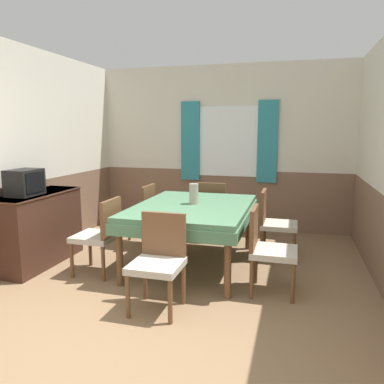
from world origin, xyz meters
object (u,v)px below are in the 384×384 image
object	(u,v)px
chair_left_far	(140,213)
chair_right_far	(274,221)
chair_right_near	(267,247)
tv	(25,182)
chair_left_near	(101,233)
chair_head_near	(159,258)
vase	(194,194)
dining_table	(193,213)
chair_head_window	(213,208)
sideboard	(38,228)

from	to	relation	value
chair_left_far	chair_right_far	size ratio (longest dim) A/B	1.00
chair_right_near	tv	size ratio (longest dim) A/B	2.28
chair_right_near	chair_left_near	xyz separation A→B (m)	(-1.81, 0.00, 0.00)
chair_head_near	vase	xyz separation A→B (m)	(-0.00, 1.18, 0.39)
chair_left_far	vase	size ratio (longest dim) A/B	3.54
chair_head_near	chair_left_near	size ratio (longest dim) A/B	1.00
chair_head_near	chair_left_near	world-z (taller)	same
chair_left_far	chair_right_near	world-z (taller)	same
dining_table	tv	bearing A→B (deg)	-161.31
chair_left_far	chair_head_window	bearing A→B (deg)	-56.89
chair_left_far	chair_right_near	distance (m)	2.11
chair_head_window	vase	world-z (taller)	vase
chair_right_near	chair_left_near	bearing A→B (deg)	-90.00
chair_left_far	chair_head_near	world-z (taller)	same
chair_right_near	chair_right_far	distance (m)	1.07
chair_head_near	sideboard	world-z (taller)	sideboard
chair_head_window	vase	bearing A→B (deg)	-90.06
chair_left_far	vase	world-z (taller)	vase
chair_right_far	vase	distance (m)	1.10
chair_head_near	sideboard	xyz separation A→B (m)	(-1.78, 0.68, -0.03)
chair_left_near	chair_left_far	bearing A→B (deg)	0.00
chair_right_far	tv	bearing A→B (deg)	-67.05
dining_table	chair_left_far	world-z (taller)	chair_left_far
chair_head_near	tv	distance (m)	1.95
chair_head_near	dining_table	bearing A→B (deg)	-90.00
chair_left_far	chair_right_near	size ratio (longest dim) A/B	1.00
chair_head_window	tv	world-z (taller)	tv
chair_left_near	tv	distance (m)	1.04
chair_left_far	chair_head_near	bearing A→B (deg)	-151.42
chair_right_far	tv	distance (m)	2.98
dining_table	sideboard	world-z (taller)	sideboard
chair_head_window	chair_left_near	distance (m)	1.90
dining_table	chair_left_near	size ratio (longest dim) A/B	2.06
dining_table	chair_right_far	size ratio (longest dim) A/B	2.06
sideboard	tv	world-z (taller)	tv
chair_head_window	tv	xyz separation A→B (m)	(-1.80, -1.74, 0.54)
chair_left_near	sideboard	xyz separation A→B (m)	(-0.88, 0.09, -0.03)
chair_right_far	chair_left_near	world-z (taller)	same
chair_head_near	chair_right_near	bearing A→B (deg)	-146.89
chair_head_window	chair_left_near	world-z (taller)	same
chair_head_window	chair_left_near	size ratio (longest dim) A/B	1.00
chair_right_far	sideboard	distance (m)	2.87
vase	chair_head_window	bearing A→B (deg)	89.94
chair_left_far	sideboard	size ratio (longest dim) A/B	0.72
sideboard	vase	size ratio (longest dim) A/B	4.92
chair_right_far	vase	world-z (taller)	vase
chair_left_far	tv	bearing A→B (deg)	142.17
chair_left_far	chair_right_far	bearing A→B (deg)	-90.00
chair_right_near	dining_table	bearing A→B (deg)	-120.62
chair_right_near	chair_right_far	size ratio (longest dim) A/B	1.00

